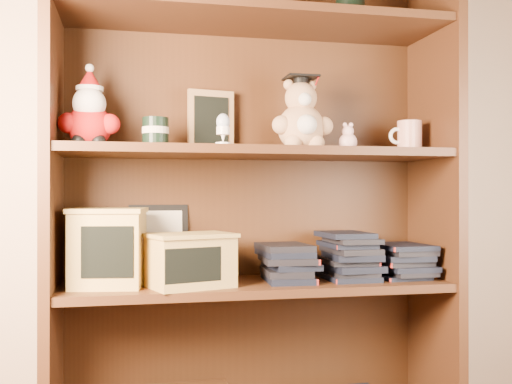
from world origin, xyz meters
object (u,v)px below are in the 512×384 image
at_px(grad_teddy_bear, 302,121).
at_px(treats_box, 109,247).
at_px(bookcase, 252,205).
at_px(teacher_mug, 409,136).

xyz_separation_m(grad_teddy_bear, treats_box, (-0.57, 0.01, -0.37)).
relative_size(bookcase, grad_teddy_bear, 6.93).
relative_size(grad_teddy_bear, treats_box, 1.00).
distance_m(bookcase, teacher_mug, 0.55).
bearing_deg(grad_teddy_bear, treats_box, 179.40).
relative_size(bookcase, treats_box, 6.96).
bearing_deg(teacher_mug, treats_box, -179.94).
bearing_deg(teacher_mug, bookcase, 174.23).
xyz_separation_m(bookcase, treats_box, (-0.43, -0.05, -0.12)).
height_order(teacher_mug, treats_box, teacher_mug).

